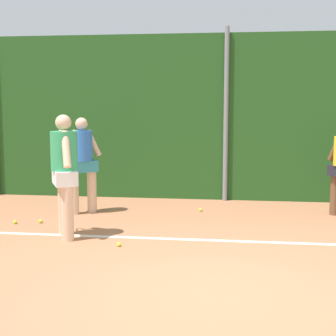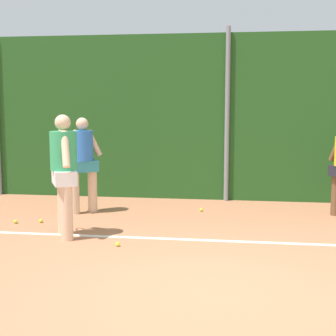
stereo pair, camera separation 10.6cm
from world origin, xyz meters
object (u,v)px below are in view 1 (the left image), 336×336
object	(u,v)px
tennis_ball_0	(119,244)
tennis_ball_5	(62,200)
player_foreground_near	(64,169)
player_midcourt	(82,160)
tennis_ball_7	(15,222)
tennis_ball_8	(201,210)
tennis_ball_3	(41,221)

from	to	relation	value
tennis_ball_0	tennis_ball_5	world-z (taller)	same
tennis_ball_5	tennis_ball_0	bearing A→B (deg)	-57.97
player_foreground_near	player_midcourt	xyz separation A→B (m)	(-0.25, 1.71, -0.05)
tennis_ball_7	player_foreground_near	bearing A→B (deg)	-31.56
tennis_ball_5	tennis_ball_8	size ratio (longest dim) A/B	1.00
tennis_ball_7	tennis_ball_0	bearing A→B (deg)	-27.83
player_midcourt	tennis_ball_0	size ratio (longest dim) A/B	27.47
player_midcourt	tennis_ball_5	distance (m)	1.64
player_foreground_near	tennis_ball_3	world-z (taller)	player_foreground_near
tennis_ball_5	tennis_ball_7	size ratio (longest dim) A/B	1.00
player_midcourt	tennis_ball_7	world-z (taller)	player_midcourt
tennis_ball_3	player_foreground_near	bearing A→B (deg)	-48.00
tennis_ball_3	tennis_ball_7	distance (m)	0.43
tennis_ball_5	tennis_ball_7	world-z (taller)	same
player_midcourt	tennis_ball_8	bearing A→B (deg)	155.37
tennis_ball_7	tennis_ball_8	size ratio (longest dim) A/B	1.00
tennis_ball_7	tennis_ball_8	bearing A→B (deg)	24.36
tennis_ball_8	tennis_ball_7	bearing A→B (deg)	-155.64
tennis_ball_0	tennis_ball_7	xyz separation A→B (m)	(-2.10, 1.11, 0.00)
tennis_ball_0	tennis_ball_5	size ratio (longest dim) A/B	1.00
tennis_ball_0	tennis_ball_8	size ratio (longest dim) A/B	1.00
player_midcourt	tennis_ball_8	world-z (taller)	player_midcourt
player_midcourt	tennis_ball_5	xyz separation A→B (m)	(-0.79, 1.05, -0.98)
player_midcourt	tennis_ball_5	size ratio (longest dim) A/B	27.47
player_midcourt	tennis_ball_3	world-z (taller)	player_midcourt
tennis_ball_0	tennis_ball_3	xyz separation A→B (m)	(-1.68, 1.22, 0.00)
player_foreground_near	tennis_ball_7	distance (m)	1.72
player_foreground_near	tennis_ball_7	world-z (taller)	player_foreground_near
tennis_ball_0	tennis_ball_5	xyz separation A→B (m)	(-1.97, 3.15, 0.00)
player_foreground_near	player_midcourt	distance (m)	1.73
player_foreground_near	tennis_ball_5	distance (m)	3.12
player_foreground_near	tennis_ball_0	xyz separation A→B (m)	(0.93, -0.39, -1.04)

